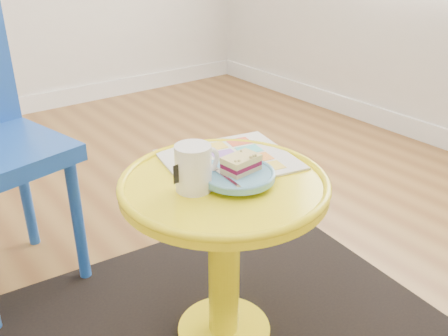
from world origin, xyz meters
TOP-DOWN VIEW (x-y plane):
  - floor at (0.00, 0.00)m, footprint 4.00×4.00m
  - rug at (0.11, -0.46)m, footprint 1.39×1.21m
  - side_table at (0.11, -0.46)m, footprint 0.56×0.56m
  - newspaper at (0.20, -0.36)m, footprint 0.42×0.37m
  - mug at (0.02, -0.45)m, footprint 0.13×0.09m
  - plate at (0.14, -0.49)m, footprint 0.20×0.20m
  - cake_slice at (0.15, -0.48)m, footprint 0.10×0.07m
  - fork at (0.09, -0.48)m, footprint 0.03×0.14m

SIDE VIEW (x-z plane):
  - floor at x=0.00m, z-range 0.00..0.00m
  - rug at x=0.11m, z-range 0.00..0.01m
  - side_table at x=0.11m, z-range 0.12..0.65m
  - newspaper at x=0.20m, z-range 0.53..0.54m
  - plate at x=0.14m, z-range 0.54..0.56m
  - fork at x=0.09m, z-range 0.56..0.57m
  - cake_slice at x=0.15m, z-range 0.56..0.60m
  - mug at x=0.02m, z-range 0.54..0.66m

